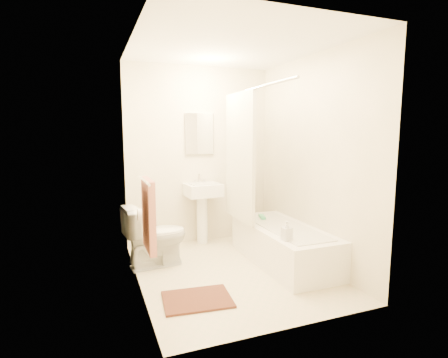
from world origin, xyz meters
name	(u,v)px	position (x,y,z in m)	size (l,w,h in m)	color
floor	(232,271)	(0.00, 0.00, 0.00)	(2.40, 2.40, 0.00)	beige
ceiling	(233,45)	(0.00, 0.00, 2.40)	(2.40, 2.40, 0.00)	white
wall_back	(199,156)	(0.00, 1.20, 1.20)	(2.00, 0.02, 2.40)	beige
wall_left	(136,167)	(-1.00, 0.00, 1.20)	(0.02, 2.40, 2.40)	beige
wall_right	(312,160)	(1.00, 0.00, 1.20)	(0.02, 2.40, 2.40)	beige
mirror	(200,134)	(0.00, 1.18, 1.50)	(0.40, 0.03, 0.55)	white
curtain_rod	(255,88)	(0.30, 0.10, 2.00)	(0.03, 0.03, 1.70)	silver
shower_curtain	(240,157)	(0.30, 0.50, 1.22)	(0.04, 0.80, 1.55)	silver
towel_bar	(144,180)	(-0.96, -0.25, 1.10)	(0.02, 0.02, 0.60)	silver
towel	(149,215)	(-0.93, -0.25, 0.78)	(0.06, 0.45, 0.66)	#CC7266
toilet_paper	(143,214)	(-0.93, 0.12, 0.70)	(0.12, 0.12, 0.11)	white
toilet	(156,236)	(-0.75, 0.48, 0.35)	(0.40, 0.71, 0.70)	white
sink	(203,211)	(0.00, 1.06, 0.45)	(0.46, 0.37, 0.91)	white
bathtub	(283,245)	(0.67, 0.04, 0.21)	(0.67, 1.52, 0.43)	white
bath_mat	(197,299)	(-0.55, -0.50, 0.01)	(0.62, 0.46, 0.02)	#482418
soap_bottle	(287,231)	(0.44, -0.41, 0.53)	(0.09, 0.09, 0.20)	silver
scrub_brush	(262,217)	(0.61, 0.48, 0.45)	(0.06, 0.19, 0.04)	#47B978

